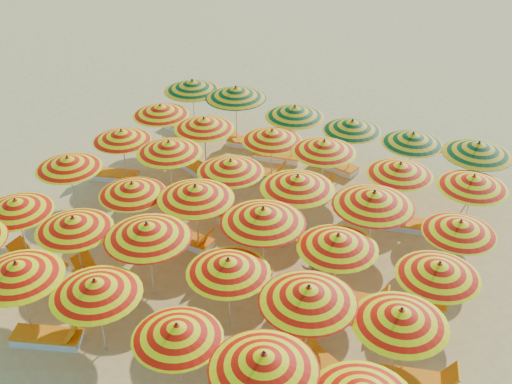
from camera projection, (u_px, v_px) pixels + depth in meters
ground at (248, 245)px, 19.09m from camera, size 120.00×120.00×0.00m
umbrella_1 at (17, 270)px, 14.95m from camera, size 2.65×2.65×2.28m
umbrella_2 at (95, 287)px, 14.48m from camera, size 2.24×2.24×2.24m
umbrella_3 at (177, 331)px, 13.48m from camera, size 2.13×2.13×2.10m
umbrella_4 at (264, 361)px, 12.47m from camera, size 2.75×2.75×2.36m
umbrella_6 at (16, 206)px, 17.52m from camera, size 2.35×2.35×2.12m
umbrella_7 at (74, 224)px, 16.71m from camera, size 2.28×2.28×2.18m
umbrella_8 at (147, 231)px, 16.13m from camera, size 2.42×2.42×2.38m
umbrella_9 at (228, 266)px, 15.23m from camera, size 2.17×2.17×2.18m
umbrella_10 at (308, 294)px, 14.10m from camera, size 2.70×2.70×2.38m
umbrella_11 at (401, 317)px, 13.66m from camera, size 2.45×2.45×2.25m
umbrella_12 at (68, 163)px, 19.49m from camera, size 2.07×2.07×2.14m
umbrella_13 at (132, 189)px, 18.35m from camera, size 2.49×2.49×2.08m
umbrella_14 at (195, 192)px, 17.76m from camera, size 2.42×2.42×2.33m
umbrella_15 at (263, 216)px, 16.66m from camera, size 2.62×2.62×2.41m
umbrella_16 at (338, 241)px, 16.02m from camera, size 2.65×2.65×2.20m
umbrella_17 at (439, 270)px, 15.13m from camera, size 2.58×2.58×2.16m
umbrella_18 at (122, 135)px, 21.18m from camera, size 2.44×2.44×2.06m
umbrella_19 at (169, 147)px, 20.19m from camera, size 2.65×2.65×2.23m
umbrella_20 at (231, 166)px, 19.28m from camera, size 2.25×2.25×2.17m
umbrella_21 at (298, 182)px, 18.29m from camera, size 2.41×2.41×2.29m
umbrella_22 at (374, 199)px, 17.35m from camera, size 2.93×2.93×2.41m
umbrella_23 at (460, 227)px, 16.73m from camera, size 2.43×2.43×2.07m
umbrella_24 at (161, 110)px, 22.71m from camera, size 2.63×2.63×2.14m
umbrella_25 at (204, 123)px, 21.70m from camera, size 2.73×2.73×2.19m
umbrella_26 at (272, 135)px, 21.04m from camera, size 2.50×2.50×2.14m
umbrella_27 at (324, 146)px, 20.29m from camera, size 2.57×2.57×2.20m
umbrella_28 at (400, 169)px, 19.20m from camera, size 2.41×2.41×2.13m
umbrella_29 at (473, 182)px, 18.51m from camera, size 2.17×2.17×2.17m
umbrella_30 at (192, 86)px, 24.21m from camera, size 2.88×2.88×2.30m
umbrella_31 at (236, 93)px, 23.46m from camera, size 2.57×2.57×2.38m
umbrella_32 at (295, 112)px, 22.43m from camera, size 2.40×2.40×2.22m
umbrella_33 at (352, 126)px, 21.70m from camera, size 2.03×2.03×2.12m
umbrella_34 at (413, 138)px, 20.87m from camera, size 2.07×2.07×2.13m
umbrella_35 at (478, 149)px, 19.94m from camera, size 2.79×2.79×2.31m
lounger_0 at (49, 337)px, 15.68m from camera, size 1.83×1.15×0.69m
lounger_2 at (38, 263)px, 18.13m from camera, size 1.73×0.59×0.69m
lounger_3 at (99, 280)px, 17.51m from camera, size 1.82×0.94×0.69m
lounger_4 at (324, 366)px, 14.90m from camera, size 1.82×1.25×0.69m
lounger_5 at (418, 382)px, 14.50m from camera, size 1.83×1.03×0.69m
lounger_6 at (188, 239)px, 19.11m from camera, size 1.76×0.67×0.69m
lounger_7 at (240, 273)px, 17.77m from camera, size 1.79×0.79×0.69m
lounger_8 at (355, 301)px, 16.77m from camera, size 1.81×0.89×0.69m
lounger_9 at (411, 312)px, 16.45m from camera, size 1.80×0.85×0.69m
lounger_10 at (113, 175)px, 22.29m from camera, size 1.83×1.06×0.69m
lounger_11 at (243, 221)px, 19.90m from camera, size 1.76×0.65×0.69m
lounger_12 at (194, 166)px, 22.81m from camera, size 1.83×1.16×0.69m
lounger_13 at (261, 174)px, 22.34m from camera, size 1.80×0.86×0.69m
lounger_14 at (309, 188)px, 21.53m from camera, size 1.83×1.09×0.69m
lounger_15 at (407, 224)px, 19.76m from camera, size 1.82×0.96×0.69m
lounger_16 at (183, 128)px, 25.34m from camera, size 1.82×0.96×0.69m
lounger_17 at (249, 143)px, 24.32m from camera, size 1.81×0.86×0.69m
lounger_18 at (276, 156)px, 23.45m from camera, size 1.81×0.89×0.69m
lounger_19 at (333, 164)px, 22.90m from camera, size 1.82×0.94×0.69m
beachgoer_a at (286, 225)px, 18.74m from camera, size 0.52×0.62×1.44m
beachgoer_b at (313, 268)px, 17.16m from camera, size 0.80×0.76×1.31m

